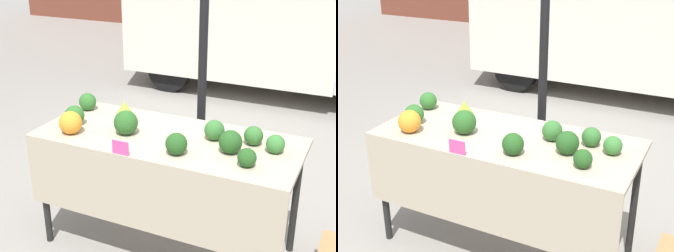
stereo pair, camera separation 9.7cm
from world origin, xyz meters
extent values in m
plane|color=gray|center=(0.00, 0.00, 0.00)|extent=(40.00, 40.00, 0.00)
cylinder|color=black|center=(-0.01, 0.67, 1.34)|extent=(0.07, 0.07, 2.68)
cylinder|color=black|center=(-1.55, 3.42, 0.32)|extent=(0.64, 0.22, 0.64)
cylinder|color=black|center=(-1.55, 5.23, 0.32)|extent=(0.64, 0.22, 0.64)
cube|color=tan|center=(0.00, 0.00, 0.89)|extent=(1.83, 0.78, 0.03)
cube|color=tan|center=(0.00, -0.38, 0.62)|extent=(1.83, 0.01, 0.50)
cylinder|color=black|center=(-0.85, -0.33, 0.44)|extent=(0.05, 0.05, 0.87)
cylinder|color=black|center=(-0.85, 0.33, 0.44)|extent=(0.05, 0.05, 0.87)
cylinder|color=black|center=(0.85, 0.33, 0.44)|extent=(0.05, 0.05, 0.87)
sphere|color=orange|center=(-0.64, -0.23, 0.98)|extent=(0.16, 0.16, 0.16)
cone|color=#93B238|center=(-0.46, 0.20, 0.97)|extent=(0.16, 0.16, 0.13)
sphere|color=#23511E|center=(0.46, -0.06, 0.98)|extent=(0.15, 0.15, 0.15)
sphere|color=#387533|center=(0.72, 0.06, 0.96)|extent=(0.12, 0.12, 0.12)
sphere|color=#23511E|center=(0.16, -0.22, 0.97)|extent=(0.14, 0.14, 0.14)
sphere|color=#285B23|center=(-0.29, -0.08, 0.99)|extent=(0.17, 0.17, 0.17)
sphere|color=#336B2D|center=(0.56, 0.12, 0.97)|extent=(0.13, 0.13, 0.13)
sphere|color=#2D6628|center=(-0.80, 0.21, 0.97)|extent=(0.14, 0.14, 0.14)
sphere|color=#2D6628|center=(-0.71, -0.08, 0.97)|extent=(0.14, 0.14, 0.14)
sphere|color=#23511E|center=(0.61, -0.20, 0.96)|extent=(0.12, 0.12, 0.12)
sphere|color=#336B2D|center=(0.30, 0.09, 0.97)|extent=(0.14, 0.14, 0.14)
cube|color=#EF4793|center=(-0.16, -0.38, 0.95)|extent=(0.12, 0.01, 0.09)
camera|label=1|loc=(1.24, -2.67, 2.21)|focal=50.00mm
camera|label=2|loc=(1.33, -2.62, 2.21)|focal=50.00mm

